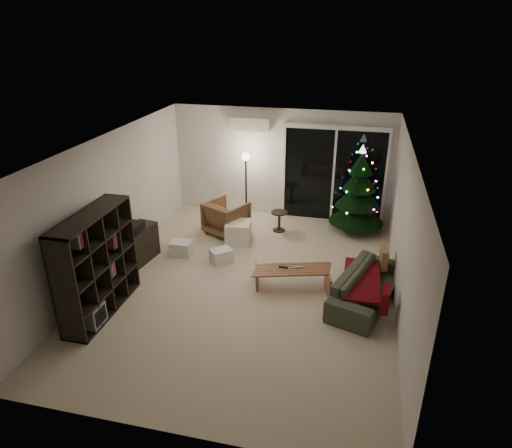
{
  "coord_description": "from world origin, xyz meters",
  "views": [
    {
      "loc": [
        1.73,
        -6.65,
        4.28
      ],
      "look_at": [
        0.1,
        0.3,
        1.05
      ],
      "focal_mm": 32.0,
      "sensor_mm": 36.0,
      "label": 1
    }
  ],
  "objects": [
    {
      "name": "media_cabinet",
      "position": [
        -2.25,
        0.26,
        0.34
      ],
      "size": [
        0.56,
        1.14,
        0.68
      ],
      "primitive_type": "cube",
      "rotation": [
        0.0,
        0.0,
        -0.14
      ],
      "color": "black",
      "rests_on": "floor"
    },
    {
      "name": "bookshelf",
      "position": [
        -2.25,
        -1.26,
        0.84
      ],
      "size": [
        0.63,
        1.71,
        1.67
      ],
      "primitive_type": null,
      "rotation": [
        0.0,
        0.0,
        -0.12
      ],
      "color": "black",
      "rests_on": "floor"
    },
    {
      "name": "cardboard_box_b",
      "position": [
        -0.67,
        0.68,
        0.14
      ],
      "size": [
        0.49,
        0.47,
        0.27
      ],
      "primitive_type": "cube",
      "rotation": [
        0.0,
        0.0,
        0.71
      ],
      "color": "silver",
      "rests_on": "floor"
    },
    {
      "name": "sofa",
      "position": [
        2.05,
        -0.04,
        0.27
      ],
      "size": [
        1.29,
        2.01,
        0.55
      ],
      "primitive_type": "imported",
      "rotation": [
        0.0,
        0.0,
        1.25
      ],
      "color": "#515B44",
      "rests_on": "floor"
    },
    {
      "name": "room",
      "position": [
        0.46,
        1.49,
        1.02
      ],
      "size": [
        6.5,
        7.51,
        2.6
      ],
      "color": "beige",
      "rests_on": "ground"
    },
    {
      "name": "christmas_tree",
      "position": [
        1.78,
        2.73,
        0.96
      ],
      "size": [
        1.48,
        1.48,
        1.92
      ],
      "primitive_type": "cone",
      "rotation": [
        0.0,
        0.0,
        0.28
      ],
      "color": "black",
      "rests_on": "floor"
    },
    {
      "name": "floor_lamp",
      "position": [
        -0.7,
        2.72,
        0.77
      ],
      "size": [
        0.25,
        0.25,
        1.54
      ],
      "primitive_type": "cylinder",
      "color": "black",
      "rests_on": "floor"
    },
    {
      "name": "cushion_b",
      "position": [
        2.3,
        -0.69,
        0.5
      ],
      "size": [
        0.13,
        0.37,
        0.36
      ],
      "primitive_type": "cube",
      "rotation": [
        0.0,
        0.0,
        -0.07
      ],
      "color": "maroon",
      "rests_on": "sofa"
    },
    {
      "name": "stereo",
      "position": [
        -2.25,
        0.26,
        0.75
      ],
      "size": [
        0.35,
        0.41,
        0.15
      ],
      "primitive_type": "cube",
      "color": "black",
      "rests_on": "media_cabinet"
    },
    {
      "name": "coffee_table",
      "position": [
        0.79,
        0.03,
        0.21
      ],
      "size": [
        1.37,
        0.8,
        0.41
      ],
      "primitive_type": null,
      "rotation": [
        0.0,
        0.0,
        0.28
      ],
      "color": "#A0603D",
      "rests_on": "floor"
    },
    {
      "name": "ottoman",
      "position": [
        -0.58,
        1.58,
        0.23
      ],
      "size": [
        0.57,
        0.57,
        0.45
      ],
      "primitive_type": "cube",
      "rotation": [
        0.0,
        0.0,
        0.14
      ],
      "color": "beige",
      "rests_on": "floor"
    },
    {
      "name": "cardboard_box_a",
      "position": [
        -1.53,
        0.78,
        0.14
      ],
      "size": [
        0.42,
        0.32,
        0.29
      ],
      "primitive_type": "cube",
      "rotation": [
        0.0,
        0.0,
        0.05
      ],
      "color": "silver",
      "rests_on": "floor"
    },
    {
      "name": "remote_b",
      "position": [
        0.89,
        0.08,
        0.42
      ],
      "size": [
        0.16,
        0.09,
        0.02
      ],
      "primitive_type": "cube",
      "rotation": [
        0.0,
        0.0,
        0.35
      ],
      "color": "slate",
      "rests_on": "coffee_table"
    },
    {
      "name": "sofa_throw",
      "position": [
        1.95,
        -0.04,
        0.4
      ],
      "size": [
        0.59,
        1.35,
        0.05
      ],
      "primitive_type": "cube",
      "color": "maroon",
      "rests_on": "sofa"
    },
    {
      "name": "remote_a",
      "position": [
        0.64,
        0.03,
        0.42
      ],
      "size": [
        0.16,
        0.05,
        0.02
      ],
      "primitive_type": "cube",
      "color": "black",
      "rests_on": "coffee_table"
    },
    {
      "name": "armchair",
      "position": [
        -0.95,
        1.97,
        0.36
      ],
      "size": [
        1.05,
        1.06,
        0.73
      ],
      "primitive_type": "imported",
      "rotation": [
        0.0,
        0.0,
        2.69
      ],
      "color": "brown",
      "rests_on": "floor"
    },
    {
      "name": "side_table",
      "position": [
        0.15,
        2.34,
        0.22
      ],
      "size": [
        0.45,
        0.45,
        0.45
      ],
      "primitive_type": "cylinder",
      "rotation": [
        0.0,
        0.0,
        -0.31
      ],
      "color": "black",
      "rests_on": "floor"
    },
    {
      "name": "cushion_a",
      "position": [
        2.3,
        0.61,
        0.5
      ],
      "size": [
        0.14,
        0.37,
        0.36
      ],
      "primitive_type": "cube",
      "rotation": [
        0.0,
        0.0,
        0.09
      ],
      "color": "#9B7F47",
      "rests_on": "sofa"
    }
  ]
}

